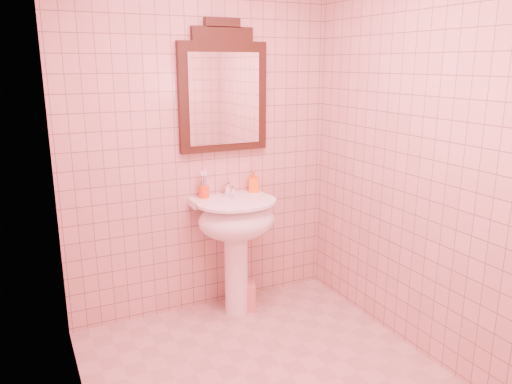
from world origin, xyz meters
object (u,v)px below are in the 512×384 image
toothbrush_cup (204,191)px  towel (243,296)px  pedestal_sink (236,228)px  soap_dispenser (254,181)px  mirror (223,91)px

toothbrush_cup → towel: 0.85m
pedestal_sink → towel: (0.06, 0.01, -0.55)m
soap_dispenser → toothbrush_cup: bearing=-158.4°
pedestal_sink → mirror: 0.97m
pedestal_sink → mirror: mirror is taller
toothbrush_cup → soap_dispenser: size_ratio=1.03×
mirror → toothbrush_cup: mirror is taller
toothbrush_cup → soap_dispenser: (0.40, -0.00, 0.03)m
mirror → towel: 1.52m
pedestal_sink → soap_dispenser: bearing=36.9°
pedestal_sink → mirror: bearing=90.0°
mirror → pedestal_sink: bearing=-90.0°
soap_dispenser → towel: soap_dispenser is taller
mirror → toothbrush_cup: (-0.18, -0.04, -0.70)m
mirror → toothbrush_cup: 0.72m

